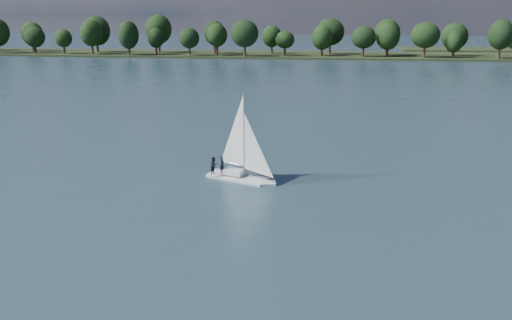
% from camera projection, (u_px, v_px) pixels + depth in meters
% --- Properties ---
extents(ground, '(700.00, 700.00, 0.00)m').
position_uv_depth(ground, '(242.00, 92.00, 125.28)').
color(ground, '#233342').
rests_on(ground, ground).
extents(far_shore, '(660.00, 40.00, 1.50)m').
position_uv_depth(far_shore, '(288.00, 56.00, 232.61)').
color(far_shore, black).
rests_on(far_shore, ground).
extents(sailboat, '(7.44, 4.74, 9.52)m').
position_uv_depth(sailboat, '(238.00, 155.00, 58.19)').
color(sailboat, silver).
rests_on(sailboat, ground).
extents(treeline, '(562.24, 74.00, 18.52)m').
position_uv_depth(treeline, '(255.00, 36.00, 228.72)').
color(treeline, black).
rests_on(treeline, ground).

